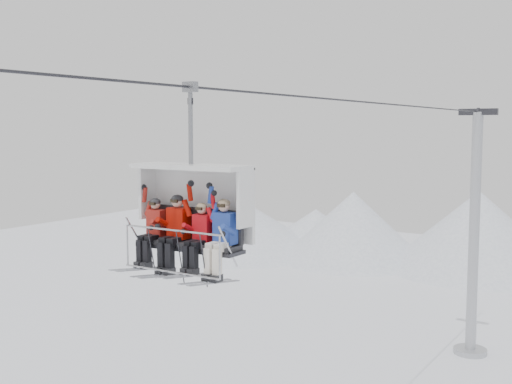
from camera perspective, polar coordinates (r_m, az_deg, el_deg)
The scene contains 7 objects.
lift_tower_right at distance 37.01m, azimuth 18.77°, elevation -4.97°, with size 2.00×1.80×13.48m.
haul_cable at distance 15.92m, azimuth 0.00°, elevation 8.83°, with size 0.06×0.06×50.00m, color #2B2B30.
chairlift_carrier at distance 13.99m, azimuth -5.41°, elevation -1.23°, with size 2.72×1.17×3.98m.
skier_far_left at distance 14.42m, azimuth -9.12°, elevation -3.25°, with size 0.40×1.69×1.61m.
skier_center_left at distance 14.02m, azimuth -7.16°, elevation -3.27°, with size 0.46×1.69×1.78m.
skier_center_right at distance 13.60m, azimuth -5.04°, elevation -3.79°, with size 0.39×1.69×1.57m.
skier_far_right at distance 13.27m, azimuth -3.03°, elevation -3.78°, with size 0.45×1.69×1.75m.
Camera 1 is at (8.57, -13.38, 12.43)m, focal length 45.00 mm.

